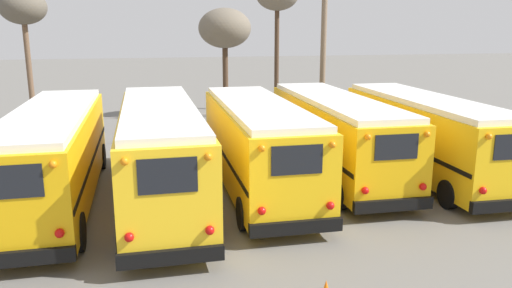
{
  "coord_description": "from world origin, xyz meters",
  "views": [
    {
      "loc": [
        -3.81,
        -16.65,
        5.66
      ],
      "look_at": [
        0.0,
        0.14,
        1.61
      ],
      "focal_mm": 35.0,
      "sensor_mm": 36.0,
      "label": 1
    }
  ],
  "objects_px": {
    "school_bus_2": "(257,143)",
    "utility_pole": "(323,52)",
    "school_bus_1": "(161,151)",
    "school_bus_3": "(335,132)",
    "bare_tree_1": "(23,10)",
    "school_bus_0": "(54,153)",
    "bare_tree_2": "(225,29)",
    "school_bus_4": "(424,133)"
  },
  "relations": [
    {
      "from": "school_bus_2",
      "to": "utility_pole",
      "type": "distance_m",
      "value": 11.66
    },
    {
      "from": "school_bus_1",
      "to": "school_bus_2",
      "type": "relative_size",
      "value": 1.06
    },
    {
      "from": "school_bus_3",
      "to": "bare_tree_1",
      "type": "xyz_separation_m",
      "value": [
        -13.07,
        11.06,
        4.84
      ]
    },
    {
      "from": "school_bus_2",
      "to": "bare_tree_1",
      "type": "xyz_separation_m",
      "value": [
        -9.7,
        12.28,
        4.81
      ]
    },
    {
      "from": "school_bus_0",
      "to": "bare_tree_2",
      "type": "height_order",
      "value": "bare_tree_2"
    },
    {
      "from": "bare_tree_2",
      "to": "school_bus_4",
      "type": "bearing_deg",
      "value": -69.49
    },
    {
      "from": "bare_tree_2",
      "to": "bare_tree_1",
      "type": "bearing_deg",
      "value": -166.89
    },
    {
      "from": "utility_pole",
      "to": "bare_tree_1",
      "type": "bearing_deg",
      "value": 170.63
    },
    {
      "from": "bare_tree_2",
      "to": "school_bus_1",
      "type": "bearing_deg",
      "value": -106.78
    },
    {
      "from": "school_bus_4",
      "to": "school_bus_1",
      "type": "bearing_deg",
      "value": -173.59
    },
    {
      "from": "school_bus_0",
      "to": "school_bus_1",
      "type": "xyz_separation_m",
      "value": [
        3.36,
        -0.77,
        0.07
      ]
    },
    {
      "from": "school_bus_4",
      "to": "bare_tree_1",
      "type": "xyz_separation_m",
      "value": [
        -16.43,
        11.86,
        4.85
      ]
    },
    {
      "from": "school_bus_0",
      "to": "school_bus_4",
      "type": "bearing_deg",
      "value": 1.54
    },
    {
      "from": "school_bus_2",
      "to": "school_bus_4",
      "type": "height_order",
      "value": "school_bus_2"
    },
    {
      "from": "school_bus_3",
      "to": "utility_pole",
      "type": "height_order",
      "value": "utility_pole"
    },
    {
      "from": "school_bus_0",
      "to": "utility_pole",
      "type": "bearing_deg",
      "value": 37.29
    },
    {
      "from": "school_bus_0",
      "to": "school_bus_3",
      "type": "relative_size",
      "value": 1.03
    },
    {
      "from": "school_bus_1",
      "to": "school_bus_4",
      "type": "bearing_deg",
      "value": 6.41
    },
    {
      "from": "school_bus_3",
      "to": "school_bus_4",
      "type": "relative_size",
      "value": 1.02
    },
    {
      "from": "school_bus_1",
      "to": "utility_pole",
      "type": "bearing_deg",
      "value": 48.23
    },
    {
      "from": "school_bus_2",
      "to": "bare_tree_2",
      "type": "height_order",
      "value": "bare_tree_2"
    },
    {
      "from": "school_bus_4",
      "to": "bare_tree_1",
      "type": "bearing_deg",
      "value": 144.17
    },
    {
      "from": "school_bus_3",
      "to": "school_bus_0",
      "type": "bearing_deg",
      "value": -173.39
    },
    {
      "from": "school_bus_3",
      "to": "bare_tree_1",
      "type": "distance_m",
      "value": 17.79
    },
    {
      "from": "school_bus_0",
      "to": "school_bus_1",
      "type": "distance_m",
      "value": 3.45
    },
    {
      "from": "utility_pole",
      "to": "bare_tree_2",
      "type": "height_order",
      "value": "utility_pole"
    },
    {
      "from": "school_bus_0",
      "to": "school_bus_4",
      "type": "distance_m",
      "value": 13.46
    },
    {
      "from": "bare_tree_2",
      "to": "school_bus_0",
      "type": "bearing_deg",
      "value": -118.57
    },
    {
      "from": "school_bus_1",
      "to": "school_bus_2",
      "type": "distance_m",
      "value": 3.44
    },
    {
      "from": "school_bus_1",
      "to": "school_bus_2",
      "type": "xyz_separation_m",
      "value": [
        3.36,
        0.72,
        -0.07
      ]
    },
    {
      "from": "school_bus_0",
      "to": "utility_pole",
      "type": "height_order",
      "value": "utility_pole"
    },
    {
      "from": "school_bus_4",
      "to": "utility_pole",
      "type": "distance_m",
      "value": 9.68
    },
    {
      "from": "utility_pole",
      "to": "bare_tree_2",
      "type": "distance_m",
      "value": 7.02
    },
    {
      "from": "school_bus_1",
      "to": "utility_pole",
      "type": "height_order",
      "value": "utility_pole"
    },
    {
      "from": "school_bus_0",
      "to": "utility_pole",
      "type": "distance_m",
      "value": 16.13
    },
    {
      "from": "school_bus_4",
      "to": "bare_tree_1",
      "type": "height_order",
      "value": "bare_tree_1"
    },
    {
      "from": "school_bus_2",
      "to": "bare_tree_2",
      "type": "bearing_deg",
      "value": 84.88
    },
    {
      "from": "school_bus_1",
      "to": "school_bus_3",
      "type": "xyz_separation_m",
      "value": [
        6.73,
        1.94,
        -0.1
      ]
    },
    {
      "from": "school_bus_2",
      "to": "bare_tree_1",
      "type": "bearing_deg",
      "value": 128.32
    },
    {
      "from": "utility_pole",
      "to": "school_bus_2",
      "type": "bearing_deg",
      "value": -121.49
    },
    {
      "from": "school_bus_0",
      "to": "bare_tree_1",
      "type": "relative_size",
      "value": 1.41
    },
    {
      "from": "school_bus_2",
      "to": "utility_pole",
      "type": "bearing_deg",
      "value": 58.51
    }
  ]
}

